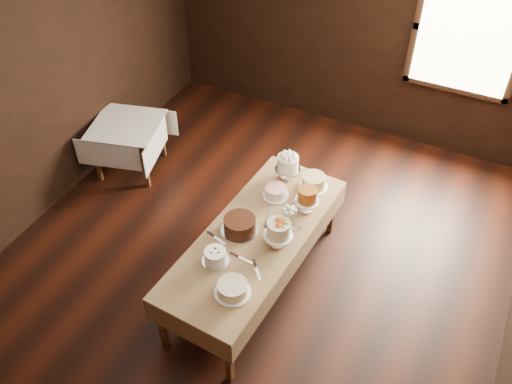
{
  "coord_description": "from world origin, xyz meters",
  "views": [
    {
      "loc": [
        1.74,
        -3.31,
        4.48
      ],
      "look_at": [
        0.0,
        0.2,
        0.95
      ],
      "focal_mm": 39.09,
      "sensor_mm": 36.0,
      "label": 1
    }
  ],
  "objects_px": {
    "cake_server_b": "(258,273)",
    "cake_server_c": "(268,216)",
    "display_table": "(255,238)",
    "cake_lattice": "(276,192)",
    "cake_cream": "(232,289)",
    "cake_server_d": "(294,231)",
    "cake_caramel": "(307,201)",
    "flower_vase": "(288,229)",
    "side_table": "(127,129)",
    "cake_meringue": "(288,168)",
    "cake_server_a": "(245,260)",
    "cake_server_e": "(219,240)",
    "cake_flowers": "(278,235)",
    "cake_speckled": "(313,182)",
    "cake_chocolate": "(240,225)",
    "cake_swirl": "(215,257)"
  },
  "relations": [
    {
      "from": "cake_meringue",
      "to": "cake_chocolate",
      "type": "bearing_deg",
      "value": -95.73
    },
    {
      "from": "cake_swirl",
      "to": "cake_server_d",
      "type": "bearing_deg",
      "value": 53.75
    },
    {
      "from": "cake_lattice",
      "to": "cake_server_e",
      "type": "bearing_deg",
      "value": -104.75
    },
    {
      "from": "cake_meringue",
      "to": "cake_server_c",
      "type": "height_order",
      "value": "cake_meringue"
    },
    {
      "from": "cake_server_a",
      "to": "cake_cream",
      "type": "bearing_deg",
      "value": -74.32
    },
    {
      "from": "cake_speckled",
      "to": "cake_chocolate",
      "type": "xyz_separation_m",
      "value": [
        -0.39,
        -0.88,
        0.0
      ]
    },
    {
      "from": "cake_server_a",
      "to": "cake_server_d",
      "type": "bearing_deg",
      "value": 70.23
    },
    {
      "from": "cake_server_b",
      "to": "cake_server_c",
      "type": "xyz_separation_m",
      "value": [
        -0.23,
        0.69,
        0.0
      ]
    },
    {
      "from": "display_table",
      "to": "cake_chocolate",
      "type": "distance_m",
      "value": 0.2
    },
    {
      "from": "side_table",
      "to": "cake_lattice",
      "type": "height_order",
      "value": "cake_lattice"
    },
    {
      "from": "display_table",
      "to": "cake_server_b",
      "type": "bearing_deg",
      "value": -60.86
    },
    {
      "from": "display_table",
      "to": "cake_lattice",
      "type": "distance_m",
      "value": 0.58
    },
    {
      "from": "cake_cream",
      "to": "cake_server_d",
      "type": "relative_size",
      "value": 1.52
    },
    {
      "from": "cake_lattice",
      "to": "flower_vase",
      "type": "distance_m",
      "value": 0.54
    },
    {
      "from": "cake_swirl",
      "to": "side_table",
      "type": "bearing_deg",
      "value": 145.11
    },
    {
      "from": "side_table",
      "to": "cake_server_b",
      "type": "xyz_separation_m",
      "value": [
        2.42,
        -1.37,
        0.11
      ]
    },
    {
      "from": "cake_chocolate",
      "to": "cake_caramel",
      "type": "bearing_deg",
      "value": 49.17
    },
    {
      "from": "cake_meringue",
      "to": "cake_cream",
      "type": "distance_m",
      "value": 1.59
    },
    {
      "from": "cake_speckled",
      "to": "cake_server_c",
      "type": "height_order",
      "value": "cake_speckled"
    },
    {
      "from": "cake_server_d",
      "to": "cake_speckled",
      "type": "bearing_deg",
      "value": 35.0
    },
    {
      "from": "display_table",
      "to": "cake_swirl",
      "type": "relative_size",
      "value": 9.14
    },
    {
      "from": "cake_caramel",
      "to": "cake_server_b",
      "type": "height_order",
      "value": "cake_caramel"
    },
    {
      "from": "cake_lattice",
      "to": "cake_swirl",
      "type": "distance_m",
      "value": 1.03
    },
    {
      "from": "side_table",
      "to": "cake_server_c",
      "type": "relative_size",
      "value": 4.05
    },
    {
      "from": "cake_caramel",
      "to": "cake_server_c",
      "type": "height_order",
      "value": "cake_caramel"
    },
    {
      "from": "side_table",
      "to": "cake_swirl",
      "type": "relative_size",
      "value": 3.87
    },
    {
      "from": "side_table",
      "to": "cake_flowers",
      "type": "relative_size",
      "value": 3.4
    },
    {
      "from": "cake_swirl",
      "to": "flower_vase",
      "type": "xyz_separation_m",
      "value": [
        0.45,
        0.59,
        0.0
      ]
    },
    {
      "from": "cake_cream",
      "to": "cake_server_c",
      "type": "xyz_separation_m",
      "value": [
        -0.12,
        0.97,
        -0.05
      ]
    },
    {
      "from": "cake_flowers",
      "to": "cake_server_a",
      "type": "bearing_deg",
      "value": -120.22
    },
    {
      "from": "cake_lattice",
      "to": "cake_flowers",
      "type": "xyz_separation_m",
      "value": [
        0.3,
        -0.59,
        0.08
      ]
    },
    {
      "from": "cake_server_a",
      "to": "cake_server_e",
      "type": "distance_m",
      "value": 0.34
    },
    {
      "from": "cake_server_d",
      "to": "cake_server_e",
      "type": "bearing_deg",
      "value": 154.97
    },
    {
      "from": "display_table",
      "to": "cake_caramel",
      "type": "bearing_deg",
      "value": 60.1
    },
    {
      "from": "side_table",
      "to": "cake_server_d",
      "type": "height_order",
      "value": "cake_server_d"
    },
    {
      "from": "cake_cream",
      "to": "cake_server_a",
      "type": "distance_m",
      "value": 0.38
    },
    {
      "from": "cake_swirl",
      "to": "flower_vase",
      "type": "relative_size",
      "value": 1.93
    },
    {
      "from": "cake_cream",
      "to": "display_table",
      "type": "bearing_deg",
      "value": 100.5
    },
    {
      "from": "cake_server_c",
      "to": "cake_caramel",
      "type": "bearing_deg",
      "value": -66.37
    },
    {
      "from": "display_table",
      "to": "cake_server_b",
      "type": "relative_size",
      "value": 9.57
    },
    {
      "from": "cake_server_c",
      "to": "cake_flowers",
      "type": "bearing_deg",
      "value": -156.46
    },
    {
      "from": "cake_server_d",
      "to": "cake_server_b",
      "type": "bearing_deg",
      "value": -158.45
    },
    {
      "from": "display_table",
      "to": "flower_vase",
      "type": "xyz_separation_m",
      "value": [
        0.27,
        0.14,
        0.12
      ]
    },
    {
      "from": "side_table",
      "to": "cake_cream",
      "type": "height_order",
      "value": "cake_cream"
    },
    {
      "from": "cake_flowers",
      "to": "flower_vase",
      "type": "distance_m",
      "value": 0.17
    },
    {
      "from": "cake_lattice",
      "to": "cake_server_a",
      "type": "relative_size",
      "value": 1.21
    },
    {
      "from": "cake_speckled",
      "to": "cake_server_e",
      "type": "height_order",
      "value": "cake_speckled"
    },
    {
      "from": "side_table",
      "to": "cake_swirl",
      "type": "height_order",
      "value": "cake_swirl"
    },
    {
      "from": "cake_server_b",
      "to": "cake_flowers",
      "type": "bearing_deg",
      "value": 138.48
    },
    {
      "from": "cake_server_b",
      "to": "display_table",
      "type": "bearing_deg",
      "value": 169.06
    }
  ]
}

